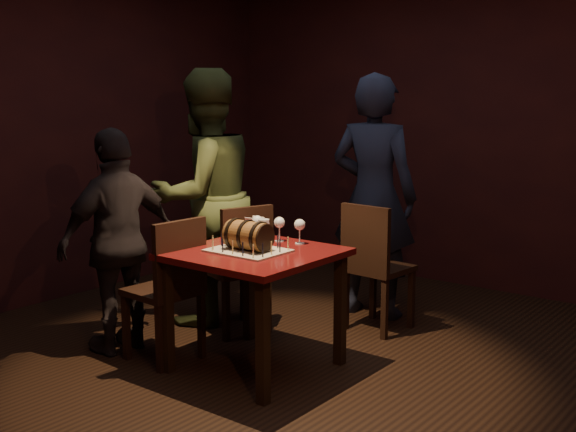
{
  "coord_description": "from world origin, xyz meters",
  "views": [
    {
      "loc": [
        2.6,
        -3.42,
        1.71
      ],
      "look_at": [
        -0.08,
        0.05,
        0.95
      ],
      "focal_mm": 45.0,
      "sensor_mm": 36.0,
      "label": 1
    }
  ],
  "objects_px": {
    "wine_glass_mid": "(279,224)",
    "person_left_front": "(119,241)",
    "chair_left_rear": "(240,262)",
    "person_left_rear": "(204,197)",
    "pint_of_ale": "(264,231)",
    "pub_table": "(255,268)",
    "person_back": "(374,196)",
    "chair_left_front": "(171,282)",
    "chair_back": "(373,260)",
    "wine_glass_left": "(257,222)",
    "barrel_cake": "(248,235)",
    "wine_glass_right": "(300,226)"
  },
  "relations": [
    {
      "from": "chair_left_rear",
      "to": "chair_left_front",
      "type": "distance_m",
      "value": 0.68
    },
    {
      "from": "pub_table",
      "to": "wine_glass_left",
      "type": "distance_m",
      "value": 0.4
    },
    {
      "from": "chair_back",
      "to": "wine_glass_left",
      "type": "bearing_deg",
      "value": -117.46
    },
    {
      "from": "person_back",
      "to": "person_left_rear",
      "type": "relative_size",
      "value": 0.98
    },
    {
      "from": "chair_back",
      "to": "person_back",
      "type": "relative_size",
      "value": 0.5
    },
    {
      "from": "wine_glass_right",
      "to": "chair_back",
      "type": "bearing_deg",
      "value": 81.24
    },
    {
      "from": "wine_glass_mid",
      "to": "chair_left_rear",
      "type": "xyz_separation_m",
      "value": [
        -0.45,
        0.12,
        -0.34
      ]
    },
    {
      "from": "pub_table",
      "to": "wine_glass_mid",
      "type": "xyz_separation_m",
      "value": [
        -0.05,
        0.31,
        0.23
      ]
    },
    {
      "from": "pint_of_ale",
      "to": "person_left_rear",
      "type": "bearing_deg",
      "value": 160.93
    },
    {
      "from": "wine_glass_mid",
      "to": "chair_back",
      "type": "height_order",
      "value": "chair_back"
    },
    {
      "from": "wine_glass_mid",
      "to": "person_left_front",
      "type": "xyz_separation_m",
      "value": [
        -0.86,
        -0.61,
        -0.13
      ]
    },
    {
      "from": "wine_glass_mid",
      "to": "chair_left_rear",
      "type": "bearing_deg",
      "value": 164.91
    },
    {
      "from": "person_left_rear",
      "to": "person_left_front",
      "type": "height_order",
      "value": "person_left_rear"
    },
    {
      "from": "person_left_rear",
      "to": "wine_glass_right",
      "type": "bearing_deg",
      "value": 92.41
    },
    {
      "from": "pub_table",
      "to": "wine_glass_right",
      "type": "height_order",
      "value": "wine_glass_right"
    },
    {
      "from": "pint_of_ale",
      "to": "person_left_front",
      "type": "xyz_separation_m",
      "value": [
        -0.8,
        -0.53,
        -0.08
      ]
    },
    {
      "from": "person_left_front",
      "to": "person_left_rear",
      "type": "bearing_deg",
      "value": -173.01
    },
    {
      "from": "chair_left_front",
      "to": "person_left_front",
      "type": "distance_m",
      "value": 0.48
    },
    {
      "from": "pub_table",
      "to": "barrel_cake",
      "type": "distance_m",
      "value": 0.21
    },
    {
      "from": "wine_glass_right",
      "to": "pint_of_ale",
      "type": "height_order",
      "value": "wine_glass_right"
    },
    {
      "from": "wine_glass_mid",
      "to": "pint_of_ale",
      "type": "height_order",
      "value": "wine_glass_mid"
    },
    {
      "from": "person_back",
      "to": "pint_of_ale",
      "type": "bearing_deg",
      "value": 75.68
    },
    {
      "from": "chair_back",
      "to": "person_left_rear",
      "type": "bearing_deg",
      "value": -154.46
    },
    {
      "from": "wine_glass_left",
      "to": "chair_back",
      "type": "height_order",
      "value": "chair_back"
    },
    {
      "from": "pub_table",
      "to": "chair_left_front",
      "type": "bearing_deg",
      "value": -153.48
    },
    {
      "from": "pub_table",
      "to": "wine_glass_left",
      "type": "bearing_deg",
      "value": 127.08
    },
    {
      "from": "pint_of_ale",
      "to": "chair_left_rear",
      "type": "distance_m",
      "value": 0.53
    },
    {
      "from": "pint_of_ale",
      "to": "wine_glass_right",
      "type": "bearing_deg",
      "value": 24.57
    },
    {
      "from": "wine_glass_mid",
      "to": "person_left_rear",
      "type": "relative_size",
      "value": 0.09
    },
    {
      "from": "wine_glass_mid",
      "to": "chair_left_rear",
      "type": "relative_size",
      "value": 0.17
    },
    {
      "from": "wine_glass_right",
      "to": "chair_left_front",
      "type": "height_order",
      "value": "chair_left_front"
    },
    {
      "from": "barrel_cake",
      "to": "chair_back",
      "type": "bearing_deg",
      "value": 78.43
    },
    {
      "from": "wine_glass_mid",
      "to": "person_back",
      "type": "xyz_separation_m",
      "value": [
        0.05,
        1.09,
        0.06
      ]
    },
    {
      "from": "pint_of_ale",
      "to": "person_left_rear",
      "type": "relative_size",
      "value": 0.08
    },
    {
      "from": "wine_glass_mid",
      "to": "chair_left_front",
      "type": "distance_m",
      "value": 0.79
    },
    {
      "from": "barrel_cake",
      "to": "chair_left_front",
      "type": "bearing_deg",
      "value": -156.81
    },
    {
      "from": "pint_of_ale",
      "to": "barrel_cake",
      "type": "bearing_deg",
      "value": -69.69
    },
    {
      "from": "chair_back",
      "to": "person_left_rear",
      "type": "relative_size",
      "value": 0.5
    },
    {
      "from": "wine_glass_right",
      "to": "chair_left_front",
      "type": "xyz_separation_m",
      "value": [
        -0.59,
        -0.57,
        -0.35
      ]
    },
    {
      "from": "pint_of_ale",
      "to": "person_left_rear",
      "type": "height_order",
      "value": "person_left_rear"
    },
    {
      "from": "wine_glass_mid",
      "to": "chair_left_rear",
      "type": "height_order",
      "value": "chair_left_rear"
    },
    {
      "from": "pint_of_ale",
      "to": "person_left_front",
      "type": "height_order",
      "value": "person_left_front"
    },
    {
      "from": "person_left_rear",
      "to": "pub_table",
      "type": "bearing_deg",
      "value": 73.51
    },
    {
      "from": "person_left_rear",
      "to": "person_left_front",
      "type": "bearing_deg",
      "value": 13.26
    },
    {
      "from": "wine_glass_mid",
      "to": "person_left_front",
      "type": "relative_size",
      "value": 0.11
    },
    {
      "from": "barrel_cake",
      "to": "person_left_front",
      "type": "relative_size",
      "value": 0.22
    },
    {
      "from": "person_back",
      "to": "chair_back",
      "type": "bearing_deg",
      "value": 112.53
    },
    {
      "from": "wine_glass_left",
      "to": "wine_glass_right",
      "type": "distance_m",
      "value": 0.3
    },
    {
      "from": "barrel_cake",
      "to": "chair_left_rear",
      "type": "xyz_separation_m",
      "value": [
        -0.49,
        0.48,
        -0.33
      ]
    },
    {
      "from": "chair_left_rear",
      "to": "pint_of_ale",
      "type": "bearing_deg",
      "value": -27.61
    }
  ]
}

